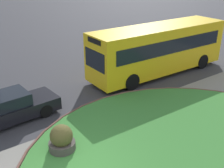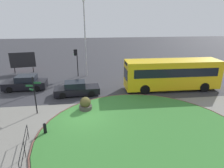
# 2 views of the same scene
# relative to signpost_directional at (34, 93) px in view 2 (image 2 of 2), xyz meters

# --- Properties ---
(ground) EXTENTS (120.00, 120.00, 0.00)m
(ground) POSITION_rel_signpost_directional_xyz_m (3.81, -1.20, -1.77)
(ground) COLOR #333338
(sidewalk_paving) EXTENTS (32.00, 8.67, 0.02)m
(sidewalk_paving) POSITION_rel_signpost_directional_xyz_m (3.81, -2.86, -1.76)
(sidewalk_paving) COLOR gray
(sidewalk_paving) RESTS_ON ground
(grass_island) EXTENTS (13.91, 13.91, 0.10)m
(grass_island) POSITION_rel_signpost_directional_xyz_m (7.71, -4.14, -1.72)
(grass_island) COLOR #387A33
(grass_island) RESTS_ON ground
(grass_kerb_ring) EXTENTS (14.22, 14.22, 0.11)m
(grass_kerb_ring) POSITION_rel_signpost_directional_xyz_m (7.71, -4.14, -1.71)
(grass_kerb_ring) COLOR brown
(grass_kerb_ring) RESTS_ON ground
(signpost_directional) EXTENTS (1.19, 0.38, 3.12)m
(signpost_directional) POSITION_rel_signpost_directional_xyz_m (0.00, 0.00, 0.00)
(signpost_directional) COLOR black
(signpost_directional) RESTS_ON ground
(bollard_foreground) EXTENTS (0.21, 0.21, 0.83)m
(bollard_foreground) POSITION_rel_signpost_directional_xyz_m (1.25, -3.11, -1.34)
(bollard_foreground) COLOR black
(bollard_foreground) RESTS_ON ground
(railing_grass_edge) EXTENTS (0.62, 3.51, 1.06)m
(railing_grass_edge) POSITION_rel_signpost_directional_xyz_m (0.60, -5.33, -1.07)
(railing_grass_edge) COLOR black
(railing_grass_edge) RESTS_ON ground
(bus_yellow) EXTENTS (9.90, 2.65, 3.16)m
(bus_yellow) POSITION_rel_signpost_directional_xyz_m (12.96, 4.03, -0.07)
(bus_yellow) COLOR yellow
(bus_yellow) RESTS_ON ground
(car_near_lane) EXTENTS (4.41, 1.87, 1.53)m
(car_near_lane) POSITION_rel_signpost_directional_xyz_m (-2.46, 5.92, -1.07)
(car_near_lane) COLOR black
(car_near_lane) RESTS_ON ground
(car_far_lane) EXTENTS (4.51, 1.99, 1.38)m
(car_far_lane) POSITION_rel_signpost_directional_xyz_m (3.01, 3.66, -1.14)
(car_far_lane) COLOR black
(car_far_lane) RESTS_ON ground
(traffic_light_near) EXTENTS (0.49, 0.30, 3.51)m
(traffic_light_near) POSITION_rel_signpost_directional_xyz_m (2.76, 10.22, 0.81)
(traffic_light_near) COLOR black
(traffic_light_near) RESTS_ON ground
(lamppost_tall) EXTENTS (0.32, 0.32, 9.33)m
(lamppost_tall) POSITION_rel_signpost_directional_xyz_m (4.02, 10.36, 3.19)
(lamppost_tall) COLOR #B7B7BC
(lamppost_tall) RESTS_ON ground
(billboard_left) EXTENTS (3.25, 0.60, 2.84)m
(billboard_left) POSITION_rel_signpost_directional_xyz_m (-4.59, 12.76, -0.01)
(billboard_left) COLOR black
(billboard_left) RESTS_ON ground
(planter_near_signpost) EXTENTS (1.06, 1.06, 1.16)m
(planter_near_signpost) POSITION_rel_signpost_directional_xyz_m (3.90, 0.10, -1.25)
(planter_near_signpost) COLOR #47423D
(planter_near_signpost) RESTS_ON ground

